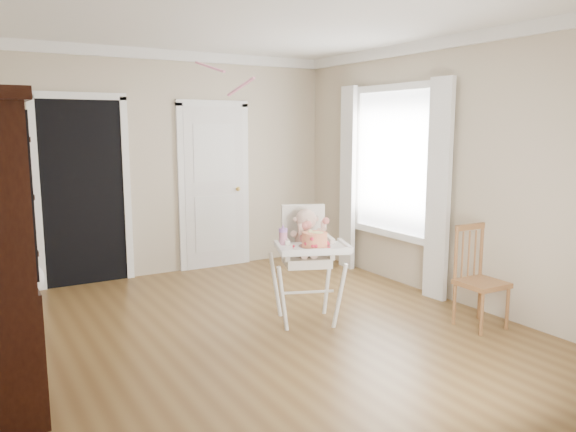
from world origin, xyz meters
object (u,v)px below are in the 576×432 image
high_chair (307,250)px  sippy_cup (283,236)px  cake (315,240)px  dining_chair (479,280)px

high_chair → sippy_cup: bearing=-153.8°
high_chair → sippy_cup: high_chair is taller
cake → sippy_cup: sippy_cup is taller
dining_chair → sippy_cup: bearing=152.9°
high_chair → sippy_cup: 0.31m
high_chair → cake: bearing=-85.1°
dining_chair → high_chair: bearing=147.5°
high_chair → sippy_cup: size_ratio=5.94×
high_chair → dining_chair: high_chair is taller
high_chair → dining_chair: bearing=-13.0°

